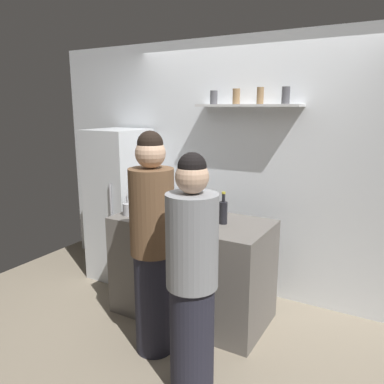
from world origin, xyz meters
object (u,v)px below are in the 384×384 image
wine_bottle_pale_glass (160,192)px  baking_pan (190,211)px  wine_bottle_amber_glass (136,198)px  person_grey_hoodie (192,280)px  refrigerator (120,204)px  person_brown_jacket (153,247)px  wine_bottle_green_glass (187,215)px  water_bottle_plastic (164,205)px  wine_bottle_dark_glass (223,212)px  utensil_holder (129,209)px

wine_bottle_pale_glass → baking_pan: bearing=-19.9°
wine_bottle_amber_glass → person_grey_hoodie: 1.44m
refrigerator → person_brown_jacket: (1.16, -0.98, 0.04)m
baking_pan → wine_bottle_amber_glass: 0.56m
wine_bottle_amber_glass → person_brown_jacket: person_brown_jacket is taller
wine_bottle_green_glass → water_bottle_plastic: 0.43m
wine_bottle_green_glass → wine_bottle_pale_glass: bearing=139.4°
wine_bottle_dark_glass → wine_bottle_pale_glass: size_ratio=0.83×
wine_bottle_dark_glass → person_grey_hoodie: person_grey_hoodie is taller
refrigerator → wine_bottle_green_glass: refrigerator is taller
person_brown_jacket → water_bottle_plastic: bearing=121.5°
wine_bottle_pale_glass → wine_bottle_amber_glass: bearing=-104.9°
water_bottle_plastic → person_brown_jacket: bearing=-64.3°
wine_bottle_amber_glass → person_brown_jacket: bearing=-44.2°
wine_bottle_amber_glass → wine_bottle_green_glass: size_ratio=0.99×
wine_bottle_green_glass → wine_bottle_pale_glass: wine_bottle_pale_glass is taller
utensil_holder → wine_bottle_amber_glass: size_ratio=0.72×
refrigerator → wine_bottle_pale_glass: (0.60, -0.05, 0.22)m
refrigerator → wine_bottle_green_glass: size_ratio=5.50×
utensil_holder → wine_bottle_dark_glass: (0.88, 0.19, 0.05)m
wine_bottle_amber_glass → person_grey_hoodie: bearing=-37.5°
wine_bottle_dark_glass → person_brown_jacket: size_ratio=0.16×
refrigerator → wine_bottle_pale_glass: bearing=-4.8°
person_brown_jacket → person_grey_hoodie: person_brown_jacket is taller
utensil_holder → wine_bottle_dark_glass: size_ratio=0.78×
person_grey_hoodie → baking_pan: bearing=-28.8°
wine_bottle_dark_glass → wine_bottle_green_glass: 0.33m
baking_pan → utensil_holder: 0.57m
utensil_holder → water_bottle_plastic: size_ratio=0.95×
utensil_holder → wine_bottle_amber_glass: wine_bottle_amber_glass is taller
wine_bottle_dark_glass → baking_pan: bearing=161.6°
wine_bottle_green_glass → water_bottle_plastic: size_ratio=1.32×
refrigerator → wine_bottle_dark_glass: refrigerator is taller
person_grey_hoodie → wine_bottle_green_glass: bearing=-26.7°
refrigerator → person_brown_jacket: person_brown_jacket is taller
refrigerator → person_grey_hoodie: 2.05m
baking_pan → wine_bottle_green_glass: wine_bottle_green_glass is taller
wine_bottle_pale_glass → person_brown_jacket: person_brown_jacket is taller
wine_bottle_dark_glass → wine_bottle_pale_glass: 0.91m
refrigerator → wine_bottle_pale_glass: size_ratio=4.99×
baking_pan → wine_bottle_green_glass: 0.46m
wine_bottle_pale_glass → wine_bottle_dark_glass: bearing=-19.2°
utensil_holder → person_grey_hoodie: (1.07, -0.68, -0.18)m
wine_bottle_dark_glass → water_bottle_plastic: wine_bottle_dark_glass is taller
wine_bottle_amber_glass → person_grey_hoodie: (1.13, -0.87, -0.23)m
wine_bottle_amber_glass → water_bottle_plastic: bearing=-5.3°
wine_bottle_amber_glass → wine_bottle_green_glass: (0.73, -0.25, -0.00)m
refrigerator → wine_bottle_pale_glass: 0.64m
wine_bottle_dark_glass → wine_bottle_green_glass: bearing=-128.5°
utensil_holder → wine_bottle_pale_glass: (0.02, 0.49, 0.07)m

